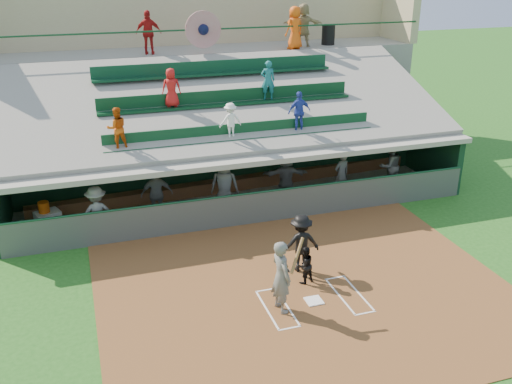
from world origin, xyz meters
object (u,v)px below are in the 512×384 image
object	(u,v)px
water_cooler	(44,207)
catcher	(305,265)
batter_at_plate	(281,276)
white_table	(48,221)
home_plate	(314,301)
trash_bin	(328,35)

from	to	relation	value
water_cooler	catcher	bearing A→B (deg)	-39.09
batter_at_plate	catcher	distance (m)	1.55
batter_at_plate	water_cooler	xyz separation A→B (m)	(-5.76, 6.58, -0.12)
batter_at_plate	white_table	distance (m)	8.73
home_plate	catcher	xyz separation A→B (m)	(0.12, 0.96, 0.53)
batter_at_plate	white_table	bearing A→B (deg)	130.80
batter_at_plate	trash_bin	distance (m)	15.32
catcher	white_table	bearing A→B (deg)	-55.81
catcher	white_table	distance (m)	8.75
white_table	trash_bin	xyz separation A→B (m)	(12.71, 6.41, 4.68)
white_table	trash_bin	bearing A→B (deg)	5.06
white_table	trash_bin	size ratio (longest dim) A/B	0.84
catcher	batter_at_plate	bearing A→B (deg)	27.53
batter_at_plate	trash_bin	world-z (taller)	trash_bin
home_plate	catcher	bearing A→B (deg)	83.06
white_table	water_cooler	world-z (taller)	water_cooler
water_cooler	trash_bin	distance (m)	14.90
white_table	water_cooler	xyz separation A→B (m)	(-0.08, -0.01, 0.51)
white_table	home_plate	bearing A→B (deg)	-66.19
catcher	trash_bin	xyz separation A→B (m)	(5.95, 11.97, 4.49)
home_plate	catcher	world-z (taller)	catcher
home_plate	batter_at_plate	distance (m)	1.36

